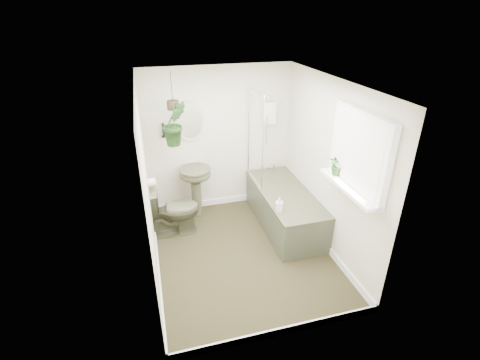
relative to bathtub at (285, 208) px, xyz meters
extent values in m
cube|color=black|center=(-0.80, -0.50, -0.30)|extent=(2.30, 2.80, 0.02)
cube|color=white|center=(-0.80, -0.50, 2.02)|extent=(2.30, 2.80, 0.02)
cube|color=white|center=(-0.80, 0.91, 0.86)|extent=(2.30, 0.02, 2.30)
cube|color=white|center=(-0.80, -1.91, 0.86)|extent=(2.30, 0.02, 2.30)
cube|color=white|center=(-1.96, -0.50, 0.86)|extent=(0.02, 2.80, 2.30)
cube|color=white|center=(0.36, -0.50, 0.86)|extent=(0.02, 2.80, 2.30)
cube|color=white|center=(-0.80, -0.50, -0.24)|extent=(2.30, 2.80, 0.10)
cube|color=white|center=(0.00, 0.84, 1.26)|extent=(0.20, 0.10, 0.35)
ellipsoid|color=beige|center=(-1.24, 0.87, 1.21)|extent=(0.46, 0.03, 0.62)
cylinder|color=black|center=(-1.64, 0.86, 1.11)|extent=(0.04, 0.04, 0.22)
cylinder|color=white|center=(-1.90, 0.20, 0.61)|extent=(0.11, 0.11, 0.11)
cube|color=white|center=(0.29, -1.20, 1.36)|extent=(0.08, 1.00, 0.90)
cube|color=white|center=(0.22, -1.20, 0.94)|extent=(0.18, 1.00, 0.04)
cube|color=white|center=(0.24, -1.20, 1.36)|extent=(0.01, 0.86, 0.76)
imported|color=#464631|center=(-1.65, 0.25, 0.10)|extent=(0.76, 0.44, 0.77)
imported|color=black|center=(0.25, -0.90, 1.09)|extent=(0.25, 0.22, 0.26)
imported|color=black|center=(-1.50, 0.48, 1.32)|extent=(0.39, 0.34, 0.63)
imported|color=#302C2C|center=(-0.29, -0.47, 0.39)|extent=(0.12, 0.12, 0.20)
cylinder|color=#312719|center=(-1.50, 0.48, 1.57)|extent=(0.16, 0.16, 0.12)
camera|label=1|loc=(-1.86, -4.18, 2.75)|focal=26.00mm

